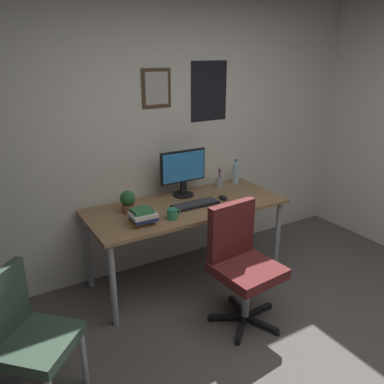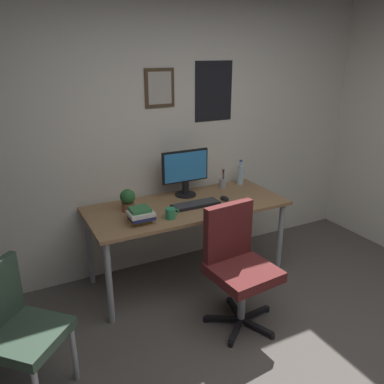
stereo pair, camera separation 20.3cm
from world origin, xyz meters
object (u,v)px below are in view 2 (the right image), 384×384
keyboard (196,204)px  water_bottle (240,174)px  monitor (185,171)px  coffee_mug_near (171,213)px  computer_mouse (225,198)px  pen_cup (223,183)px  potted_plant (128,199)px  side_chair (16,325)px  book_stack_left (140,215)px  office_chair (237,260)px

keyboard → water_bottle: water_bottle is taller
monitor → coffee_mug_near: (-0.35, -0.44, -0.20)m
keyboard → computer_mouse: (0.30, 0.00, 0.01)m
monitor → pen_cup: monitor is taller
computer_mouse → coffee_mug_near: coffee_mug_near is taller
monitor → water_bottle: size_ratio=1.82×
potted_plant → pen_cup: (1.03, 0.15, -0.05)m
side_chair → potted_plant: size_ratio=4.49×
water_bottle → side_chair: bearing=-156.0°
keyboard → potted_plant: 0.60m
water_bottle → pen_cup: (-0.23, -0.03, -0.05)m
water_bottle → book_stack_left: (-1.25, -0.45, -0.04)m
monitor → keyboard: bearing=-97.5°
keyboard → potted_plant: (-0.57, 0.16, 0.09)m
office_chair → keyboard: office_chair is taller
potted_plant → pen_cup: size_ratio=0.98×
coffee_mug_near → pen_cup: 0.90m
monitor → book_stack_left: monitor is taller
water_bottle → potted_plant: 1.27m
keyboard → water_bottle: (0.69, 0.33, 0.09)m
computer_mouse → keyboard: bearing=-180.0°
keyboard → side_chair: bearing=-156.7°
office_chair → book_stack_left: office_chair is taller
potted_plant → coffee_mug_near: bearing=-50.1°
monitor → book_stack_left: bearing=-145.8°
computer_mouse → water_bottle: 0.51m
keyboard → computer_mouse: 0.30m
side_chair → coffee_mug_near: bearing=22.5°
office_chair → computer_mouse: size_ratio=8.64×
keyboard → pen_cup: size_ratio=2.15×
monitor → computer_mouse: (0.26, -0.28, -0.22)m
monitor → water_bottle: bearing=4.0°
monitor → computer_mouse: monitor is taller
monitor → potted_plant: monitor is taller
monitor → pen_cup: (0.42, 0.02, -0.19)m
potted_plant → computer_mouse: bearing=-10.1°
side_chair → potted_plant: 1.33m
computer_mouse → office_chair: bearing=-113.5°
coffee_mug_near → book_stack_left: book_stack_left is taller
coffee_mug_near → book_stack_left: (-0.25, 0.03, 0.02)m
pen_cup → office_chair: bearing=-115.0°
office_chair → keyboard: bearing=91.1°
office_chair → water_bottle: 1.24m
keyboard → book_stack_left: 0.57m
keyboard → computer_mouse: computer_mouse is taller
book_stack_left → monitor: bearing=34.2°
book_stack_left → keyboard: bearing=12.4°
computer_mouse → monitor: bearing=133.0°
potted_plant → monitor: bearing=11.8°
keyboard → book_stack_left: (-0.56, -0.12, 0.05)m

